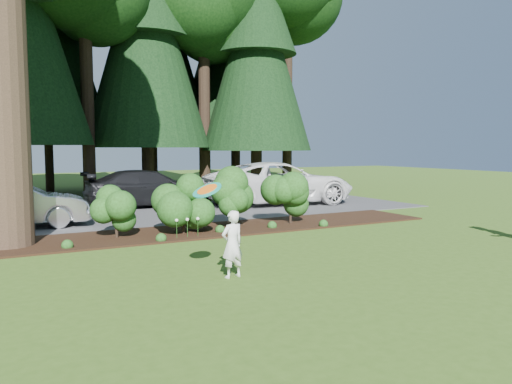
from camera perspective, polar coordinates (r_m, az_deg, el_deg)
ground at (r=11.54m, az=-2.23°, el=-7.14°), size 80.00×80.00×0.00m
mulch_bed at (r=14.47m, az=-7.89°, el=-4.56°), size 16.00×2.50×0.05m
driveway at (r=18.48m, az=-12.48°, el=-2.54°), size 22.00×6.00×0.03m
shrub_row at (r=14.54m, az=-4.93°, el=-1.36°), size 6.53×1.60×1.61m
lily_cluster at (r=13.51m, az=-7.86°, el=-3.23°), size 0.69×0.09×0.57m
tree_wall at (r=27.92m, az=-17.61°, el=19.57°), size 25.66×12.15×17.09m
car_silver_wagon at (r=16.59m, az=-25.99°, el=-1.30°), size 4.39×1.78×1.42m
car_white_suv at (r=21.30m, az=2.69°, el=1.04°), size 6.71×3.66×1.79m
car_dark_suv at (r=20.81m, az=-12.10°, el=0.43°), size 5.18×2.17×1.49m
child at (r=9.43m, az=-2.72°, el=-5.97°), size 0.51×0.39×1.28m
frisbee at (r=8.89m, az=-5.61°, el=0.23°), size 0.53×0.54×0.31m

